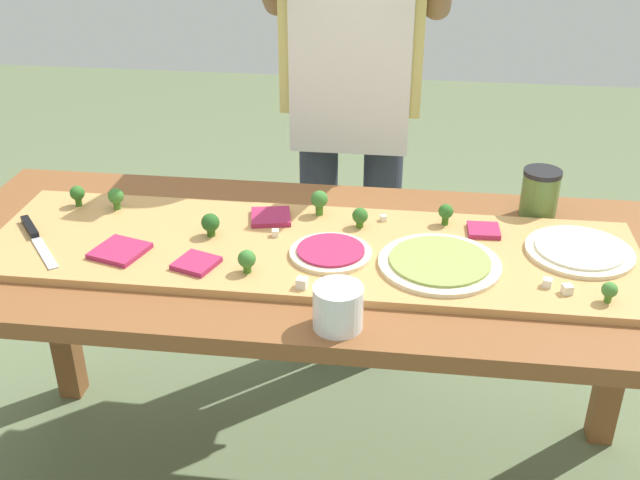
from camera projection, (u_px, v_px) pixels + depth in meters
name	position (u px, v px, depth m)	size (l,w,h in m)	color
prep_table	(311.00, 287.00, 1.83)	(1.78, 0.74, 0.76)	brown
cutting_board	(311.00, 250.00, 1.76)	(1.49, 0.43, 0.02)	tan
chefs_knife	(34.00, 235.00, 1.79)	(0.19, 0.22, 0.02)	#B7BABF
pizza_whole_beet_magenta	(331.00, 252.00, 1.72)	(0.19, 0.19, 0.02)	beige
pizza_whole_white_garlic	(580.00, 251.00, 1.72)	(0.24, 0.24, 0.02)	beige
pizza_whole_pesto_green	(440.00, 263.00, 1.68)	(0.27, 0.27, 0.02)	beige
pizza_slice_near_right	(484.00, 230.00, 1.81)	(0.07, 0.07, 0.01)	#9E234C
pizza_slice_center	(271.00, 217.00, 1.88)	(0.09, 0.09, 0.01)	#9E234C
pizza_slice_far_right	(196.00, 263.00, 1.68)	(0.08, 0.08, 0.01)	#9E234C
pizza_slice_far_left	(120.00, 251.00, 1.73)	(0.11, 0.11, 0.01)	#9E234C
broccoli_floret_back_left	(320.00, 200.00, 1.88)	(0.04, 0.04, 0.06)	#3F7220
broccoli_floret_center_right	(116.00, 197.00, 1.91)	(0.04, 0.04, 0.06)	#3F7220
broccoli_floret_front_right	(77.00, 194.00, 1.93)	(0.04, 0.04, 0.05)	#366618
broccoli_floret_center_left	(210.00, 223.00, 1.79)	(0.04, 0.04, 0.06)	#2C5915
broccoli_floret_front_left	(360.00, 216.00, 1.83)	(0.04, 0.04, 0.05)	#366618
broccoli_floret_front_mid	(247.00, 260.00, 1.64)	(0.04, 0.04, 0.05)	#3F7220
broccoli_floret_back_mid	(609.00, 291.00, 1.54)	(0.03, 0.03, 0.05)	#487A23
broccoli_floret_back_right	(446.00, 212.00, 1.84)	(0.04, 0.04, 0.05)	#366618
cheese_crumble_a	(353.00, 284.00, 1.59)	(0.02, 0.02, 0.02)	white
cheese_crumble_b	(302.00, 283.00, 1.59)	(0.02, 0.02, 0.02)	white
cheese_crumble_c	(567.00, 289.00, 1.57)	(0.02, 0.02, 0.02)	silver
cheese_crumble_d	(547.00, 283.00, 1.60)	(0.02, 0.02, 0.02)	white
cheese_crumble_e	(275.00, 233.00, 1.80)	(0.02, 0.02, 0.02)	white
cheese_crumble_f	(383.00, 218.00, 1.87)	(0.01, 0.01, 0.01)	white
flour_cup	(338.00, 310.00, 1.49)	(0.10, 0.10, 0.09)	white
sauce_jar	(540.00, 193.00, 1.91)	(0.09, 0.09, 0.12)	#517033
cook_center	(353.00, 73.00, 2.22)	(0.54, 0.39, 1.67)	#333847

